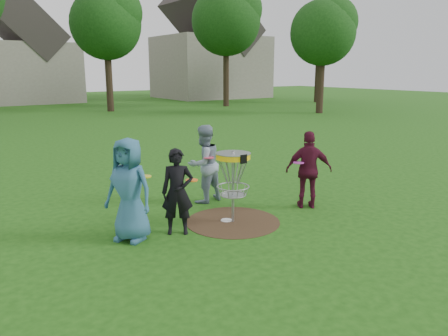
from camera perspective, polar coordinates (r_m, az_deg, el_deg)
ground at (r=8.42m, az=1.16°, el=-7.03°), size 100.00×100.00×0.00m
dirt_patch at (r=8.41m, az=1.16°, el=-7.00°), size 1.80×1.80×0.01m
player_blue at (r=7.48m, az=-12.29°, el=-2.80°), size 0.95×1.03×1.76m
player_black at (r=7.66m, az=-6.10°, el=-3.11°), size 0.67×0.60×1.53m
player_grey at (r=9.46m, az=-2.65°, el=0.54°), size 0.93×0.79×1.70m
player_maroon at (r=9.22m, az=11.02°, el=-0.25°), size 1.00×0.88×1.62m
disc_on_grass at (r=8.46m, az=0.32°, el=-6.86°), size 0.22×0.22×0.02m
disc_golf_basket at (r=8.13m, az=1.19°, el=-0.26°), size 0.66×0.67×1.38m
held_discs at (r=8.28m, az=-1.23°, el=-0.05°), size 3.44×1.50×0.16m
tree_row at (r=27.78m, az=-24.97°, el=18.61°), size 51.20×17.42×9.90m
house_row at (r=40.63m, az=-21.59°, el=13.76°), size 44.50×10.65×11.62m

